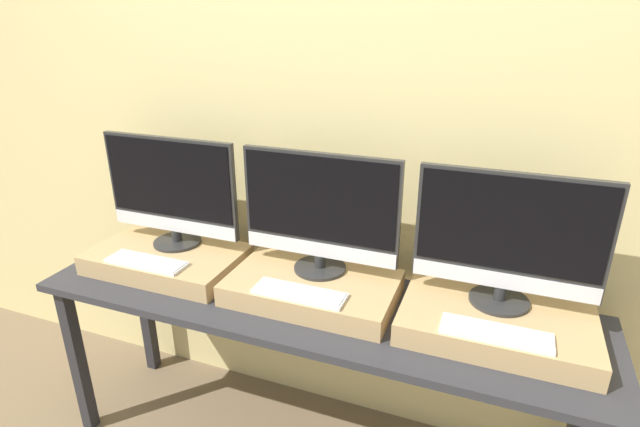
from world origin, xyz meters
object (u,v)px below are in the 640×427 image
monitor_left (171,190)px  keyboard_right (496,333)px  keyboard_left (146,262)px  monitor_right (509,238)px  monitor_center (320,211)px  keyboard_center (299,293)px

monitor_left → keyboard_right: monitor_left is taller
keyboard_left → keyboard_right: (1.29, 0.00, 0.00)m
monitor_left → monitor_right: (1.29, 0.00, 0.00)m
monitor_left → monitor_center: bearing=0.0°
monitor_right → keyboard_right: size_ratio=1.81×
monitor_right → keyboard_right: (-0.00, -0.20, -0.23)m
monitor_center → keyboard_right: (0.64, -0.20, -0.23)m
keyboard_left → monitor_center: bearing=17.0°
keyboard_left → monitor_center: 0.71m
monitor_right → keyboard_center: bearing=-163.0°
monitor_left → monitor_right: bearing=0.0°
keyboard_left → keyboard_center: same height
monitor_right → keyboard_right: bearing=-90.0°
keyboard_center → keyboard_right: bearing=0.0°
keyboard_left → keyboard_center: size_ratio=1.00×
monitor_left → keyboard_left: bearing=-90.0°
keyboard_left → monitor_right: monitor_right is taller
keyboard_center → monitor_left: bearing=163.0°
monitor_center → monitor_right: same height
keyboard_right → keyboard_left: bearing=180.0°
keyboard_right → keyboard_center: bearing=180.0°
monitor_center → monitor_right: size_ratio=1.00×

